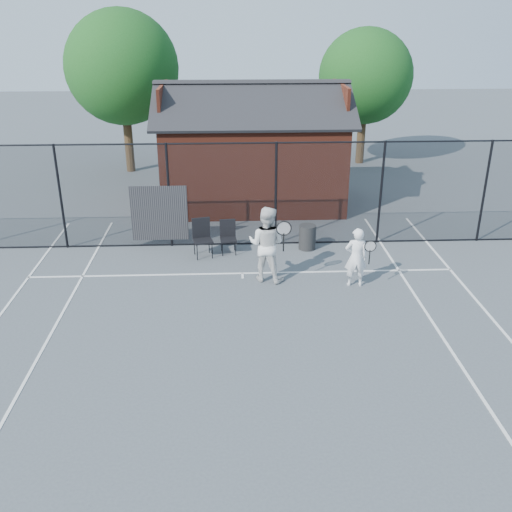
{
  "coord_description": "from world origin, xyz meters",
  "views": [
    {
      "loc": [
        -0.24,
        -10.41,
        6.28
      ],
      "look_at": [
        0.29,
        1.58,
        1.1
      ],
      "focal_mm": 40.0,
      "sensor_mm": 36.0,
      "label": 1
    }
  ],
  "objects_px": {
    "player_front": "(356,257)",
    "clubhouse": "(253,158)",
    "chair_left": "(203,239)",
    "player_back": "(266,244)",
    "waste_bin": "(307,237)",
    "chair_right": "(228,238)"
  },
  "relations": [
    {
      "from": "chair_left",
      "to": "chair_right",
      "type": "distance_m",
      "value": 0.73
    },
    {
      "from": "clubhouse",
      "to": "player_back",
      "type": "bearing_deg",
      "value": -89.14
    },
    {
      "from": "player_back",
      "to": "waste_bin",
      "type": "bearing_deg",
      "value": 56.83
    },
    {
      "from": "player_back",
      "to": "chair_right",
      "type": "bearing_deg",
      "value": 118.7
    },
    {
      "from": "player_front",
      "to": "chair_left",
      "type": "bearing_deg",
      "value": 152.6
    },
    {
      "from": "clubhouse",
      "to": "waste_bin",
      "type": "distance_m",
      "value": 4.78
    },
    {
      "from": "chair_left",
      "to": "clubhouse",
      "type": "bearing_deg",
      "value": 58.61
    },
    {
      "from": "clubhouse",
      "to": "chair_left",
      "type": "relative_size",
      "value": 6.25
    },
    {
      "from": "player_back",
      "to": "waste_bin",
      "type": "distance_m",
      "value": 2.44
    },
    {
      "from": "chair_right",
      "to": "waste_bin",
      "type": "bearing_deg",
      "value": 0.94
    },
    {
      "from": "player_front",
      "to": "waste_bin",
      "type": "height_order",
      "value": "player_front"
    },
    {
      "from": "player_back",
      "to": "waste_bin",
      "type": "xyz_separation_m",
      "value": [
        1.29,
        1.97,
        -0.62
      ]
    },
    {
      "from": "clubhouse",
      "to": "player_front",
      "type": "relative_size",
      "value": 4.31
    },
    {
      "from": "clubhouse",
      "to": "chair_right",
      "type": "relative_size",
      "value": 7.05
    },
    {
      "from": "chair_right",
      "to": "waste_bin",
      "type": "distance_m",
      "value": 2.26
    },
    {
      "from": "chair_left",
      "to": "waste_bin",
      "type": "height_order",
      "value": "chair_left"
    },
    {
      "from": "player_front",
      "to": "chair_left",
      "type": "height_order",
      "value": "player_front"
    },
    {
      "from": "player_back",
      "to": "chair_right",
      "type": "relative_size",
      "value": 2.09
    },
    {
      "from": "chair_right",
      "to": "waste_bin",
      "type": "relative_size",
      "value": 1.31
    },
    {
      "from": "chair_right",
      "to": "waste_bin",
      "type": "height_order",
      "value": "chair_right"
    },
    {
      "from": "player_front",
      "to": "clubhouse",
      "type": "bearing_deg",
      "value": 108.34
    },
    {
      "from": "player_back",
      "to": "chair_left",
      "type": "bearing_deg",
      "value": 136.99
    }
  ]
}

